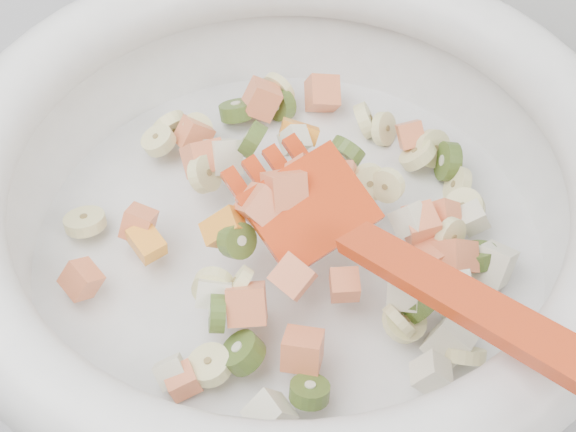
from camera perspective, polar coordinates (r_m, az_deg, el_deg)
The scene contains 1 object.
mixing_bowl at distance 0.55m, azimuth 0.06°, elevation 1.04°, with size 0.48×0.43×0.17m.
Camera 1 is at (0.04, 1.12, 1.38)m, focal length 55.00 mm.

